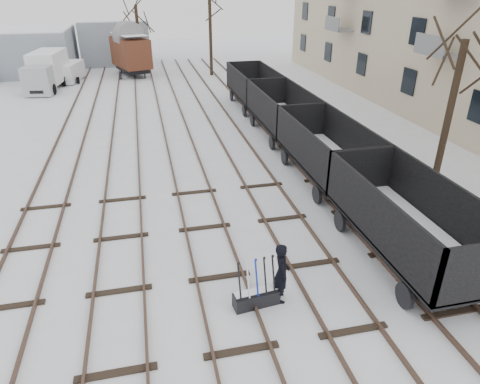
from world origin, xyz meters
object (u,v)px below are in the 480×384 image
object	(u,v)px
freight_wagon_a	(405,232)
panel_van	(69,72)
worker	(282,273)
box_van_wagon	(131,52)
ground_frame	(256,297)
lorry	(47,70)

from	to	relation	value
freight_wagon_a	panel_van	world-z (taller)	freight_wagon_a
worker	freight_wagon_a	world-z (taller)	freight_wagon_a
freight_wagon_a	box_van_wagon	xyz separation A→B (m)	(-8.44, 32.74, 1.17)
ground_frame	freight_wagon_a	bearing A→B (deg)	5.09
ground_frame	box_van_wagon	xyz separation A→B (m)	(-3.23, 33.86, 1.91)
ground_frame	lorry	distance (m)	31.30
lorry	box_van_wagon	bearing A→B (deg)	39.36
worker	box_van_wagon	distance (m)	34.02
freight_wagon_a	panel_van	xyz separation A→B (m)	(-13.92, 31.19, -0.16)
ground_frame	lorry	size ratio (longest dim) A/B	0.22
ground_frame	panel_van	xyz separation A→B (m)	(-8.70, 32.31, 0.58)
lorry	panel_van	world-z (taller)	lorry
lorry	freight_wagon_a	bearing A→B (deg)	-54.34
worker	panel_van	distance (m)	33.57
worker	panel_van	xyz separation A→B (m)	(-9.45, 32.21, -0.06)
box_van_wagon	panel_van	xyz separation A→B (m)	(-5.48, -1.55, -1.33)
ground_frame	freight_wagon_a	distance (m)	5.39
ground_frame	freight_wagon_a	size ratio (longest dim) A/B	0.23
ground_frame	box_van_wagon	bearing A→B (deg)	88.39
lorry	panel_van	distance (m)	3.08
box_van_wagon	lorry	distance (m)	8.07
ground_frame	worker	bearing A→B (deg)	0.54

